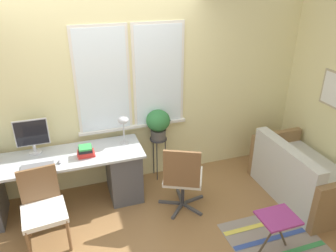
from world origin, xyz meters
name	(u,v)px	position (x,y,z in m)	size (l,w,h in m)	color
ground_plane	(123,209)	(0.00, 0.00, 0.00)	(14.00, 14.00, 0.00)	olive
wall_back_with_window	(107,92)	(0.01, 0.71, 1.35)	(9.00, 0.12, 2.70)	beige
wall_right_with_picture	(325,86)	(2.84, 0.00, 1.35)	(0.08, 9.00, 2.70)	beige
desk	(57,181)	(-0.74, 0.31, 0.40)	(2.16, 0.63, 0.73)	#B2B7BC
monitor	(32,135)	(-0.94, 0.51, 0.98)	(0.39, 0.15, 0.44)	silver
keyboard	(38,167)	(-0.91, 0.15, 0.74)	(0.36, 0.14, 0.02)	slate
mouse	(59,162)	(-0.67, 0.16, 0.75)	(0.04, 0.07, 0.03)	slate
desk_lamp	(123,123)	(0.15, 0.40, 1.03)	(0.14, 0.14, 0.37)	#ADADB2
book_stack	(86,152)	(-0.36, 0.23, 0.80)	(0.21, 0.16, 0.13)	red
desk_chair_wooden	(43,207)	(-0.89, -0.24, 0.46)	(0.50, 0.50, 0.86)	brown
office_chair_swivel	(183,177)	(0.72, -0.22, 0.48)	(0.62, 0.64, 0.94)	#47474C
couch_loveseat	(301,177)	(2.32, -0.46, 0.29)	(0.80, 1.39, 0.79)	beige
plant_stand	(158,144)	(0.66, 0.58, 0.55)	(0.24, 0.24, 0.63)	#333338
potted_plant	(158,123)	(0.66, 0.58, 0.87)	(0.33, 0.33, 0.42)	#514C47
floor_rug_striped	(273,238)	(1.53, -1.04, 0.00)	(1.02, 0.82, 0.01)	gray
folding_stool	(278,220)	(1.43, -1.17, 0.41)	(0.39, 0.34, 0.46)	#93337A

